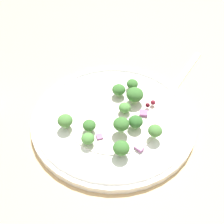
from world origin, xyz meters
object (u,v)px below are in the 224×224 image
Objects in this scene: plate at (112,119)px; broccoli_floret_1 at (89,126)px; broccoli_floret_2 at (137,96)px; fork at (179,80)px; broccoli_floret_0 at (65,121)px.

broccoli_floret_1 is (1.12, 4.57, 1.83)cm from plate.
plate is 9.21× the size of broccoli_floret_2.
plate is 5.05cm from broccoli_floret_1.
broccoli_floret_2 is 12.31cm from fork.
plate reaches higher than fork.
fork is (-4.01, -16.96, -0.61)cm from plate.
plate is at bearing 75.35° from broccoli_floret_2.
fork is (-5.13, -21.52, -2.44)cm from broccoli_floret_1.
plate is at bearing 76.70° from fork.
broccoli_floret_0 is at bearing 69.43° from fork.
broccoli_floret_0 is at bearing 62.23° from broccoli_floret_2.
broccoli_floret_1 is 22.26cm from fork.
broccoli_floret_2 reaches higher than plate.
broccoli_floret_0 is 0.13× the size of fork.
broccoli_floret_2 is at bearing -104.65° from plate.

